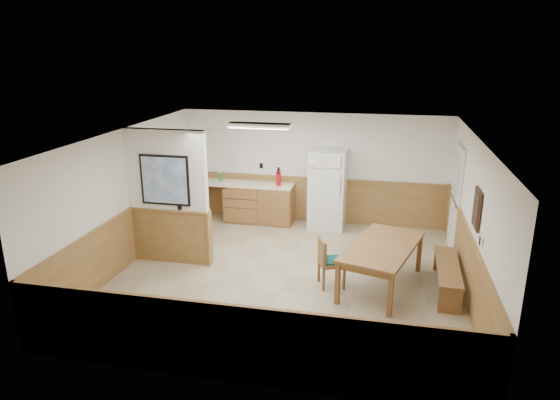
% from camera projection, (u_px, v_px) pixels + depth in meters
% --- Properties ---
extents(ground, '(6.00, 6.00, 0.00)m').
position_uv_depth(ground, '(287.00, 276.00, 8.82)').
color(ground, tan).
rests_on(ground, ground).
extents(ceiling, '(6.00, 6.00, 0.02)m').
position_uv_depth(ceiling, '(287.00, 136.00, 8.08)').
color(ceiling, white).
rests_on(ceiling, back_wall).
extents(back_wall, '(6.00, 0.02, 2.50)m').
position_uv_depth(back_wall, '(313.00, 168.00, 11.25)').
color(back_wall, white).
rests_on(back_wall, ground).
extents(right_wall, '(0.02, 6.00, 2.50)m').
position_uv_depth(right_wall, '(474.00, 221.00, 7.85)').
color(right_wall, white).
rests_on(right_wall, ground).
extents(left_wall, '(0.02, 6.00, 2.50)m').
position_uv_depth(left_wall, '(125.00, 198.00, 9.04)').
color(left_wall, white).
rests_on(left_wall, ground).
extents(wainscot_back, '(6.00, 0.04, 1.00)m').
position_uv_depth(wainscot_back, '(312.00, 200.00, 11.45)').
color(wainscot_back, '#A67A42').
rests_on(wainscot_back, ground).
extents(wainscot_right, '(0.04, 6.00, 1.00)m').
position_uv_depth(wainscot_right, '(467.00, 265.00, 8.08)').
color(wainscot_right, '#A67A42').
rests_on(wainscot_right, ground).
extents(wainscot_left, '(0.04, 6.00, 1.00)m').
position_uv_depth(wainscot_left, '(130.00, 237.00, 9.26)').
color(wainscot_left, '#A67A42').
rests_on(wainscot_left, ground).
extents(partition_wall, '(1.50, 0.20, 2.50)m').
position_uv_depth(partition_wall, '(168.00, 198.00, 9.08)').
color(partition_wall, white).
rests_on(partition_wall, ground).
extents(kitchen_counter, '(2.20, 0.61, 1.00)m').
position_uv_depth(kitchen_counter, '(258.00, 202.00, 11.43)').
color(kitchen_counter, olive).
rests_on(kitchen_counter, ground).
extents(exterior_door, '(0.07, 1.02, 2.15)m').
position_uv_depth(exterior_door, '(455.00, 199.00, 9.69)').
color(exterior_door, white).
rests_on(exterior_door, ground).
extents(kitchen_window, '(0.80, 0.04, 1.00)m').
position_uv_depth(kitchen_window, '(223.00, 151.00, 11.56)').
color(kitchen_window, white).
rests_on(kitchen_window, back_wall).
extents(wall_painting, '(0.04, 0.50, 0.60)m').
position_uv_depth(wall_painting, '(477.00, 209.00, 7.49)').
color(wall_painting, '#382116').
rests_on(wall_painting, right_wall).
extents(fluorescent_fixture, '(1.20, 0.30, 0.09)m').
position_uv_depth(fluorescent_fixture, '(259.00, 125.00, 9.47)').
color(fluorescent_fixture, white).
rests_on(fluorescent_fixture, ceiling).
extents(refrigerator, '(0.80, 0.73, 1.76)m').
position_uv_depth(refrigerator, '(328.00, 189.00, 10.94)').
color(refrigerator, white).
rests_on(refrigerator, ground).
extents(dining_table, '(1.46, 2.11, 0.75)m').
position_uv_depth(dining_table, '(382.00, 250.00, 8.24)').
color(dining_table, brown).
rests_on(dining_table, ground).
extents(dining_bench, '(0.42, 1.66, 0.45)m').
position_uv_depth(dining_bench, '(448.00, 271.00, 8.21)').
color(dining_bench, brown).
rests_on(dining_bench, ground).
extents(dining_chair, '(0.66, 0.55, 0.85)m').
position_uv_depth(dining_chair, '(327.00, 259.00, 8.32)').
color(dining_chair, brown).
rests_on(dining_chair, ground).
extents(fire_extinguisher, '(0.11, 0.11, 0.42)m').
position_uv_depth(fire_extinguisher, '(279.00, 178.00, 11.10)').
color(fire_extinguisher, red).
rests_on(fire_extinguisher, kitchen_counter).
extents(soap_bottle, '(0.08, 0.08, 0.19)m').
position_uv_depth(soap_bottle, '(221.00, 177.00, 11.46)').
color(soap_bottle, '#18873C').
rests_on(soap_bottle, kitchen_counter).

